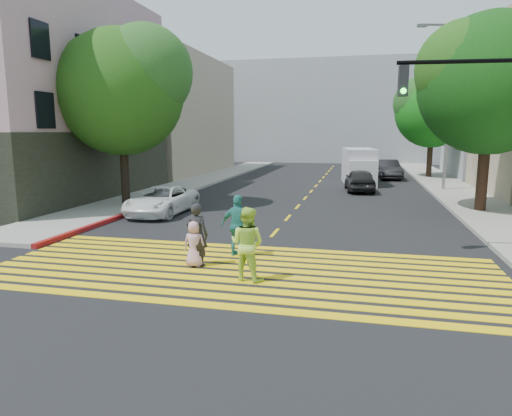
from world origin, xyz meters
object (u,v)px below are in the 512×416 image
(white_van, at_px, (359,167))
(traffic_signal, at_px, (502,125))
(pedestrian_extra, at_px, (238,226))
(pedestrian_man, at_px, (197,235))
(tree_right_far, at_px, (434,107))
(dark_car_near, at_px, (360,180))
(white_sedan, at_px, (162,200))
(pedestrian_woman, at_px, (247,244))
(pedestrian_child, at_px, (194,244))
(dark_car_parked, at_px, (387,169))
(tree_right_near, at_px, (493,76))
(silver_car, at_px, (370,168))
(tree_left, at_px, (123,85))

(white_van, xyz_separation_m, traffic_signal, (3.85, -18.90, 2.63))
(pedestrian_extra, bearing_deg, pedestrian_man, 60.26)
(tree_right_far, xyz_separation_m, traffic_signal, (-1.54, -24.11, -1.73))
(traffic_signal, bearing_deg, tree_right_far, 82.20)
(dark_car_near, distance_m, white_van, 4.10)
(white_sedan, relative_size, dark_car_near, 1.08)
(pedestrian_woman, xyz_separation_m, white_sedan, (-5.93, 8.01, -0.30))
(pedestrian_child, distance_m, traffic_signal, 8.94)
(pedestrian_extra, distance_m, dark_car_parked, 24.92)
(tree_right_near, bearing_deg, traffic_signal, -101.42)
(pedestrian_woman, height_order, traffic_signal, traffic_signal)
(pedestrian_woman, bearing_deg, dark_car_near, -84.35)
(white_sedan, bearing_deg, pedestrian_extra, -47.25)
(white_sedan, xyz_separation_m, dark_car_parked, (10.53, 18.43, 0.12))
(tree_right_near, height_order, tree_right_far, tree_right_near)
(dark_car_parked, relative_size, traffic_signal, 0.76)
(tree_right_far, height_order, dark_car_parked, tree_right_far)
(tree_right_near, distance_m, white_sedan, 15.30)
(dark_car_near, relative_size, dark_car_parked, 0.91)
(tree_right_near, bearing_deg, pedestrian_child, -132.04)
(tree_right_far, bearing_deg, tree_right_near, -89.54)
(tree_right_far, relative_size, white_van, 1.51)
(tree_right_far, distance_m, pedestrian_man, 28.51)
(tree_right_near, height_order, dark_car_near, tree_right_near)
(pedestrian_child, distance_m, silver_car, 28.14)
(silver_car, height_order, white_van, white_van)
(dark_car_near, bearing_deg, tree_right_far, -125.59)
(pedestrian_child, bearing_deg, pedestrian_man, -114.51)
(pedestrian_extra, bearing_deg, tree_right_near, -128.75)
(tree_right_near, relative_size, dark_car_near, 2.15)
(tree_left, height_order, dark_car_near, tree_left)
(tree_left, bearing_deg, white_sedan, -32.72)
(silver_car, xyz_separation_m, traffic_signal, (2.99, -25.22, 3.14))
(tree_right_near, xyz_separation_m, pedestrian_woman, (-7.97, -11.49, -5.05))
(pedestrian_man, relative_size, traffic_signal, 0.29)
(dark_car_near, xyz_separation_m, silver_car, (0.76, 10.39, -0.03))
(tree_left, distance_m, tree_right_near, 16.56)
(tree_left, xyz_separation_m, pedestrian_extra, (7.69, -7.54, -4.87))
(pedestrian_man, xyz_separation_m, traffic_signal, (7.94, 2.37, 2.94))
(pedestrian_child, bearing_deg, tree_left, -51.37)
(pedestrian_extra, xyz_separation_m, dark_car_near, (3.36, 15.98, -0.21))
(pedestrian_child, xyz_separation_m, white_sedan, (-4.26, 7.22, -0.02))
(white_sedan, relative_size, white_van, 0.82)
(pedestrian_man, height_order, dark_car_near, pedestrian_man)
(pedestrian_extra, height_order, dark_car_near, pedestrian_extra)
(dark_car_near, height_order, silver_car, dark_car_near)
(dark_car_parked, bearing_deg, dark_car_near, -112.41)
(silver_car, bearing_deg, pedestrian_child, 75.16)
(pedestrian_woman, xyz_separation_m, white_van, (2.46, 22.16, 0.26))
(pedestrian_extra, bearing_deg, traffic_signal, -166.49)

